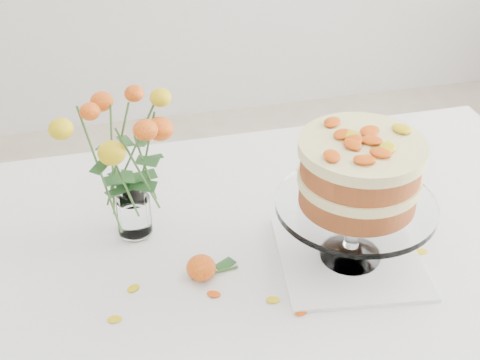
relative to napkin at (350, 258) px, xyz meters
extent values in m
cube|color=tan|center=(-0.16, 0.07, -0.03)|extent=(1.40, 0.90, 0.04)
cylinder|color=tan|center=(0.46, 0.44, -0.41)|extent=(0.06, 0.06, 0.71)
cube|color=white|center=(-0.16, 0.07, -0.01)|extent=(1.42, 0.92, 0.01)
cube|color=white|center=(-0.16, 0.53, -0.11)|extent=(1.42, 0.01, 0.20)
cube|color=white|center=(0.00, 0.00, 0.00)|extent=(0.30, 0.30, 0.01)
cylinder|color=white|center=(0.00, 0.00, 0.07)|extent=(0.03, 0.03, 0.10)
cylinder|color=white|center=(0.00, 0.00, 0.13)|extent=(0.30, 0.30, 0.01)
cylinder|color=brown|center=(0.00, 0.00, 0.15)|extent=(0.24, 0.24, 0.04)
cylinder|color=beige|center=(0.00, 0.00, 0.19)|extent=(0.25, 0.25, 0.02)
cylinder|color=brown|center=(0.00, 0.00, 0.22)|extent=(0.24, 0.24, 0.04)
cylinder|color=beige|center=(0.00, 0.00, 0.25)|extent=(0.26, 0.26, 0.02)
cylinder|color=white|center=(-0.39, 0.18, 0.00)|extent=(0.06, 0.06, 0.01)
cylinder|color=white|center=(-0.39, 0.18, 0.04)|extent=(0.07, 0.07, 0.08)
ellipsoid|color=red|center=(-0.29, 0.02, 0.02)|extent=(0.06, 0.06, 0.05)
cylinder|color=#376126|center=(-0.25, 0.02, 0.00)|extent=(0.07, 0.01, 0.01)
ellipsoid|color=yellow|center=(-0.28, -0.03, 0.00)|extent=(0.03, 0.02, 0.00)
ellipsoid|color=yellow|center=(-0.18, -0.07, 0.00)|extent=(0.03, 0.02, 0.00)
ellipsoid|color=yellow|center=(-0.14, -0.11, 0.00)|extent=(0.03, 0.02, 0.00)
ellipsoid|color=yellow|center=(-0.42, 0.02, 0.00)|extent=(0.03, 0.02, 0.00)
ellipsoid|color=yellow|center=(-0.46, -0.05, 0.00)|extent=(0.03, 0.02, 0.00)
ellipsoid|color=yellow|center=(0.14, -0.01, 0.00)|extent=(0.03, 0.02, 0.00)
camera|label=1|loc=(-0.44, -0.91, 0.84)|focal=50.00mm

